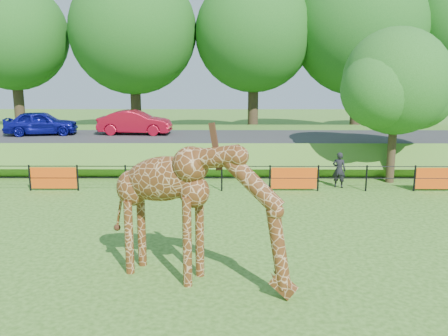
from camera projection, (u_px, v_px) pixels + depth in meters
The scene contains 10 objects.
ground at pixel (219, 269), 12.98m from camera, with size 90.00×90.00×0.00m, color #2D5715.
giraffe at pixel (199, 213), 11.85m from camera, with size 4.88×0.90×3.48m, color #592F12, non-canonical shape.
perimeter_fence at pixel (222, 178), 20.69m from camera, with size 28.07×0.10×1.10m, color black, non-canonical shape.
embankment at pixel (223, 146), 28.00m from camera, with size 40.00×9.00×1.30m, color #2D5715.
road at pixel (223, 137), 26.39m from camera, with size 40.00×5.00×0.12m, color #2C2C2E.
car_blue at pixel (41, 123), 26.80m from camera, with size 1.52×3.79×1.29m, color #13159A.
car_red at pixel (135, 122), 27.01m from camera, with size 1.36×3.91×1.29m, color #B20C23.
visitor at pixel (339, 170), 21.24m from camera, with size 0.56×0.37×1.54m, color black.
tree_east at pixel (398, 85), 21.47m from camera, with size 5.40×4.71×6.76m.
bg_tree_line at pixel (252, 32), 32.99m from camera, with size 37.30×8.80×11.82m.
Camera 1 is at (0.20, -12.15, 5.27)m, focal length 40.00 mm.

